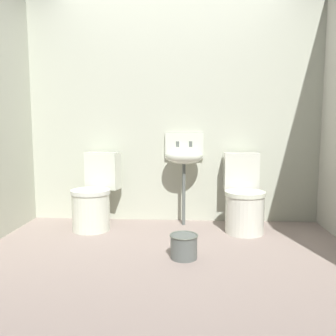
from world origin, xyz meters
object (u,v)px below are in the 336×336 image
Objects in this scene: bucket at (184,246)px; sink at (184,155)px; toilet_left at (95,197)px; toilet_right at (244,199)px.

sink is at bearing 91.06° from bucket.
bucket is (0.94, -0.81, -0.22)m from toilet_left.
sink is (0.93, 0.19, 0.43)m from toilet_left.
sink is at bearing -17.42° from toilet_right.
sink is (-0.61, 0.19, 0.43)m from toilet_right.
toilet_left reaches higher than bucket.
bucket is (-0.59, -0.81, -0.22)m from toilet_right.
toilet_left is 1.04m from sink.
toilet_right is at bearing -168.46° from toilet_left.
toilet_right is at bearing -17.11° from sink.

